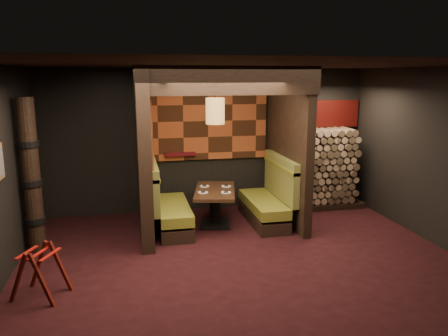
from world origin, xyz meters
TOP-DOWN VIEW (x-y plane):
  - floor at (0.00, 0.00)m, footprint 6.50×5.50m
  - ceiling at (0.00, 0.00)m, footprint 6.50×5.50m
  - wall_back at (0.00, 2.76)m, footprint 6.50×0.02m
  - wall_front at (0.00, -2.76)m, footprint 6.50×0.02m
  - wall_right at (3.26, 0.00)m, footprint 0.02×5.50m
  - partition_left at (-1.35, 1.65)m, footprint 0.20×2.20m
  - partition_right at (1.30, 1.70)m, footprint 0.15×2.10m
  - header_beam at (-0.02, 0.70)m, footprint 2.85×0.18m
  - tapa_back_panel at (-0.02, 2.71)m, footprint 2.40×0.06m
  - tapa_side_panel at (-1.23, 1.82)m, footprint 0.04×1.85m
  - lacquer_shelf at (-0.60, 2.65)m, footprint 0.60×0.12m
  - booth_bench_left at (-0.96, 1.65)m, footprint 0.68×1.60m
  - booth_bench_right at (0.93, 1.65)m, footprint 0.68×1.60m
  - dining_table at (-0.09, 1.65)m, footprint 0.97×1.41m
  - place_settings at (-0.09, 1.65)m, footprint 0.67×0.70m
  - pendant_lamp at (-0.09, 1.60)m, footprint 0.33×0.33m
  - luggage_rack at (-2.72, -0.46)m, footprint 0.76×0.66m
  - totem_column at (-3.05, 1.10)m, footprint 0.31×0.31m
  - firewood_stack at (2.29, 2.35)m, footprint 1.73×0.70m
  - mosaic_header at (2.29, 2.68)m, footprint 1.83×0.10m
  - bay_front_post at (1.39, 1.96)m, footprint 0.08×0.08m

SIDE VIEW (x-z plane):
  - floor at x=0.00m, z-range -0.02..0.00m
  - luggage_rack at x=-2.72m, z-range 0.00..0.69m
  - booth_bench_left at x=-0.96m, z-range -0.17..0.97m
  - booth_bench_right at x=0.93m, z-range -0.17..0.97m
  - dining_table at x=-0.09m, z-range 0.11..0.79m
  - place_settings at x=-0.09m, z-range 0.68..0.71m
  - firewood_stack at x=2.29m, z-range 0.00..1.64m
  - lacquer_shelf at x=-0.60m, z-range 1.15..1.21m
  - totem_column at x=-3.05m, z-range -0.01..2.39m
  - wall_back at x=0.00m, z-range 0.00..2.85m
  - wall_front at x=0.00m, z-range 0.00..2.85m
  - wall_right at x=3.26m, z-range 0.00..2.85m
  - partition_left at x=-1.35m, z-range 0.00..2.85m
  - partition_right at x=1.30m, z-range 0.00..2.85m
  - bay_front_post at x=1.39m, z-range 0.00..2.85m
  - tapa_back_panel at x=-0.02m, z-range 1.04..2.60m
  - tapa_side_panel at x=-1.23m, z-range 1.12..2.58m
  - mosaic_header at x=2.29m, z-range 1.64..2.20m
  - pendant_lamp at x=-0.09m, z-range 1.62..2.59m
  - header_beam at x=-0.02m, z-range 2.41..2.85m
  - ceiling at x=0.00m, z-range 2.85..2.87m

